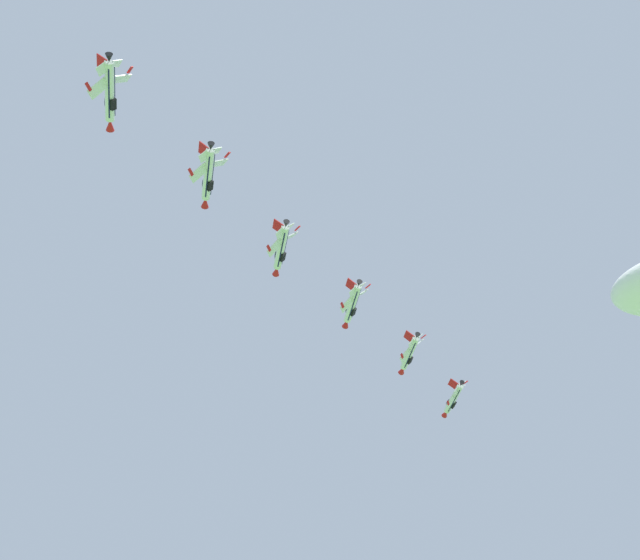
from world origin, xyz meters
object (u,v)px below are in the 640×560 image
object	(u,v)px
fighter_jet_right_wing	(352,304)
fighter_jet_right_outer	(208,176)
fighter_jet_left_wing	(409,354)
fighter_jet_trail_slot	(110,93)
fighter_jet_lead	(453,399)
fighter_jet_left_outer	(281,248)

from	to	relation	value
fighter_jet_right_wing	fighter_jet_right_outer	bearing A→B (deg)	-138.05
fighter_jet_left_wing	fighter_jet_trail_slot	world-z (taller)	fighter_jet_left_wing
fighter_jet_lead	fighter_jet_right_outer	world-z (taller)	fighter_jet_lead
fighter_jet_right_wing	fighter_jet_left_outer	bearing A→B (deg)	-140.44
fighter_jet_left_wing	fighter_jet_right_wing	size ratio (longest dim) A/B	1.00
fighter_jet_lead	fighter_jet_left_outer	world-z (taller)	fighter_jet_lead
fighter_jet_lead	fighter_jet_left_wing	size ratio (longest dim) A/B	1.00
fighter_jet_left_wing	fighter_jet_left_outer	distance (m)	49.46
fighter_jet_trail_slot	fighter_jet_right_wing	bearing A→B (deg)	40.62
fighter_jet_left_outer	fighter_jet_right_wing	bearing A→B (deg)	39.56
fighter_jet_lead	fighter_jet_trail_slot	xyz separation A→B (m)	(-40.36, -113.56, -0.82)
fighter_jet_right_outer	fighter_jet_left_wing	bearing A→B (deg)	41.94
fighter_jet_right_outer	fighter_jet_trail_slot	distance (m)	23.91
fighter_jet_left_outer	fighter_jet_trail_slot	distance (m)	47.50
fighter_jet_lead	fighter_jet_right_wing	world-z (taller)	fighter_jet_lead
fighter_jet_trail_slot	fighter_jet_left_wing	bearing A→B (deg)	40.96
fighter_jet_right_wing	fighter_jet_left_outer	distance (m)	24.74
fighter_jet_left_outer	fighter_jet_right_outer	size ratio (longest dim) A/B	1.00
fighter_jet_left_wing	fighter_jet_right_wing	xyz separation A→B (m)	(-8.18, -23.32, -1.02)
fighter_jet_lead	fighter_jet_trail_slot	size ratio (longest dim) A/B	1.00
fighter_jet_lead	fighter_jet_left_wing	distance (m)	23.65
fighter_jet_right_wing	fighter_jet_left_outer	xyz separation A→B (m)	(-9.14, -22.97, -1.12)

